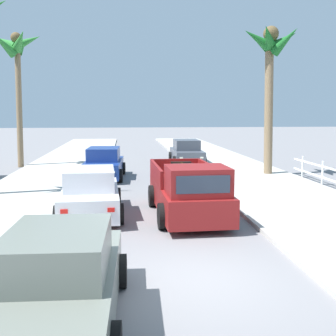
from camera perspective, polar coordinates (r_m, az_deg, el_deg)
ground_plane at (r=8.81m, az=3.85°, el=-14.63°), size 160.00×160.00×0.00m
sidewalk_left at (r=20.58m, az=-15.37°, el=-1.76°), size 4.99×60.00×0.12m
sidewalk_right at (r=21.23m, az=11.16°, el=-1.35°), size 4.99×60.00×0.12m
curb_left at (r=20.43m, az=-12.34°, el=-1.76°), size 0.16×60.00×0.10m
curb_right at (r=20.93m, az=8.29°, el=-1.44°), size 0.16×60.00×0.10m
pickup_truck at (r=13.39m, az=2.75°, el=-3.20°), size 2.33×5.26×1.80m
car_left_near at (r=21.34m, az=-8.71°, el=0.53°), size 2.19×4.33×1.54m
car_right_near at (r=13.79m, az=-10.49°, el=-3.44°), size 2.16×4.32×1.54m
car_left_mid at (r=27.07m, az=2.54°, el=2.11°), size 2.05×4.27×1.54m
car_right_mid at (r=7.03m, az=-14.50°, el=-14.53°), size 2.13×4.30×1.54m
palm_tree_left_fore at (r=22.73m, az=13.76°, el=14.29°), size 3.11×3.41×7.63m
palm_tree_left_mid at (r=27.07m, az=-19.87°, el=13.97°), size 3.03×3.51×8.00m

